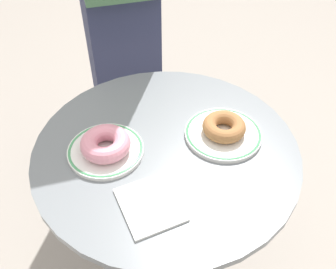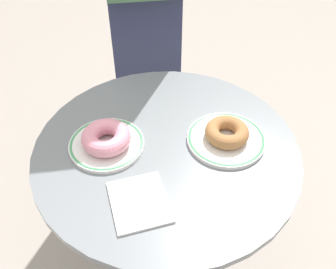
{
  "view_description": "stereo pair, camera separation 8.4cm",
  "coord_description": "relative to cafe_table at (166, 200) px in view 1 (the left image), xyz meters",
  "views": [
    {
      "loc": [
        -0.04,
        -0.61,
        1.33
      ],
      "look_at": [
        0.0,
        -0.0,
        0.74
      ],
      "focal_mm": 40.27,
      "sensor_mm": 36.0,
      "label": 1
    },
    {
      "loc": [
        0.05,
        -0.61,
        1.33
      ],
      "look_at": [
        0.0,
        -0.0,
        0.74
      ],
      "focal_mm": 40.27,
      "sensor_mm": 36.0,
      "label": 2
    }
  ],
  "objects": [
    {
      "name": "cafe_table",
      "position": [
        0.0,
        0.0,
        0.0
      ],
      "size": [
        0.62,
        0.62,
        0.7
      ],
      "color": "slate",
      "rests_on": "ground"
    },
    {
      "name": "plate_left",
      "position": [
        -0.14,
        -0.01,
        0.21
      ],
      "size": [
        0.17,
        0.17,
        0.01
      ],
      "color": "white",
      "rests_on": "cafe_table"
    },
    {
      "name": "plate_right",
      "position": [
        0.14,
        0.03,
        0.21
      ],
      "size": [
        0.18,
        0.18,
        0.01
      ],
      "color": "white",
      "rests_on": "cafe_table"
    },
    {
      "name": "donut_pink_frosted",
      "position": [
        -0.14,
        -0.01,
        0.23
      ],
      "size": [
        0.16,
        0.16,
        0.04
      ],
      "primitive_type": "torus",
      "rotation": [
        0.0,
        0.0,
        5.29
      ],
      "color": "pink",
      "rests_on": "plate_left"
    },
    {
      "name": "donut_cinnamon",
      "position": [
        0.14,
        0.03,
        0.23
      ],
      "size": [
        0.1,
        0.1,
        0.03
      ],
      "primitive_type": "torus",
      "rotation": [
        0.0,
        0.0,
        1.56
      ],
      "color": "#A36B3D",
      "rests_on": "plate_right"
    },
    {
      "name": "paper_napkin",
      "position": [
        -0.04,
        -0.16,
        0.21
      ],
      "size": [
        0.15,
        0.16,
        0.01
      ],
      "primitive_type": "cube",
      "rotation": [
        0.0,
        0.0,
        0.36
      ],
      "color": "white",
      "rests_on": "cafe_table"
    }
  ]
}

